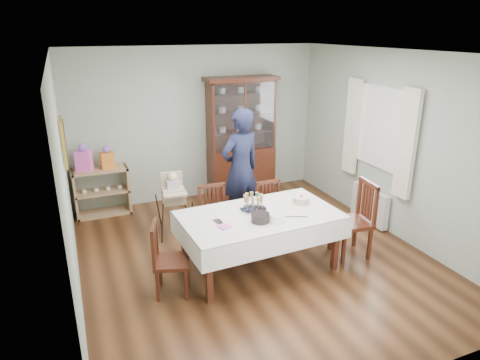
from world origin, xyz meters
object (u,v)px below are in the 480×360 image
dining_table (259,241)px  china_cabinet (241,136)px  chair_far_right (272,225)px  gift_bag_pink (84,159)px  high_chair (174,210)px  champagne_tray (253,205)px  birthday_cake (301,200)px  chair_end_left (171,273)px  chair_end_right (351,234)px  chair_far_left (216,232)px  gift_bag_orange (107,158)px  woman (240,169)px  sideboard (102,192)px

dining_table → china_cabinet: china_cabinet is taller
china_cabinet → chair_far_right: 2.15m
chair_far_right → gift_bag_pink: size_ratio=1.98×
high_chair → china_cabinet: bearing=41.6°
champagne_tray → gift_bag_pink: (-1.90, 2.39, 0.17)m
champagne_tray → birthday_cake: 0.68m
high_chair → champagne_tray: bearing=-53.4°
chair_end_left → chair_end_right: (2.51, -0.05, 0.05)m
high_chair → chair_end_left: bearing=-100.5°
china_cabinet → chair_far_left: bearing=-121.9°
champagne_tray → chair_far_right: bearing=41.0°
birthday_cake → gift_bag_orange: size_ratio=0.68×
high_chair → gift_bag_pink: (-1.15, 1.16, 0.61)m
chair_far_left → high_chair: high_chair is taller
chair_far_right → chair_end_left: chair_end_left is taller
champagne_tray → woman: bearing=75.7°
chair_far_left → gift_bag_orange: gift_bag_orange is taller
gift_bag_orange → birthday_cake: bearing=-47.7°
china_cabinet → gift_bag_pink: 2.73m
china_cabinet → gift_bag_orange: bearing=180.0°
chair_far_right → birthday_cake: size_ratio=3.45×
sideboard → birthday_cake: birthday_cake is taller
high_chair → gift_bag_orange: gift_bag_orange is taller
chair_far_left → birthday_cake: bearing=-27.3°
sideboard → gift_bag_orange: size_ratio=2.35×
china_cabinet → chair_far_left: size_ratio=2.35×
gift_bag_pink → gift_bag_orange: 0.36m
chair_end_left → birthday_cake: 1.94m
dining_table → chair_far_left: 0.77m
sideboard → gift_bag_pink: bearing=-174.9°
high_chair → gift_bag_pink: size_ratio=2.19×
china_cabinet → dining_table: bearing=-107.5°
chair_end_right → woman: bearing=-137.2°
dining_table → chair_end_right: 1.32m
china_cabinet → birthday_cake: 2.46m
dining_table → chair_end_right: (1.31, -0.17, -0.07)m
champagne_tray → sideboard: bearing=124.9°
woman → high_chair: woman is taller
birthday_cake → chair_end_right: bearing=-22.3°
high_chair → sideboard: bearing=133.5°
sideboard → woman: woman is taller
china_cabinet → chair_far_right: size_ratio=2.44×
chair_far_left → champagne_tray: size_ratio=2.65×
woman → gift_bag_pink: 2.53m
chair_far_left → birthday_cake: birthday_cake is taller
gift_bag_orange → chair_far_left: bearing=-57.2°
dining_table → china_cabinet: 2.76m
gift_bag_pink → birthday_cake: bearing=-43.4°
chair_end_right → gift_bag_orange: 4.00m
gift_bag_pink → gift_bag_orange: bearing=0.0°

